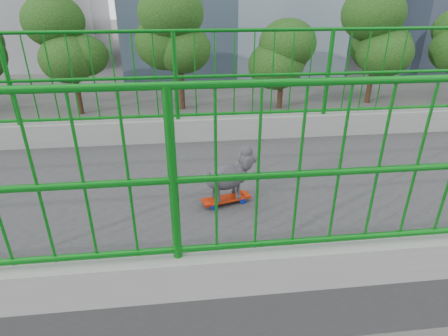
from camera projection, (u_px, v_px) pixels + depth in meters
name	position (u px, v px, depth m)	size (l,w,h in m)	color
road	(104.00, 189.00, 18.00)	(18.00, 90.00, 0.02)	black
street_trees	(141.00, 50.00, 27.68)	(5.30, 60.40, 7.26)	black
skateboard	(226.00, 199.00, 3.48)	(0.25, 0.48, 0.06)	red
poodle	(229.00, 174.00, 3.38)	(0.31, 0.54, 0.46)	#2A282C
car_2	(179.00, 177.00, 17.51)	(2.54, 5.52, 1.53)	silver
car_3	(377.00, 143.00, 21.59)	(1.89, 4.65, 1.35)	#B3070A
car_4	(219.00, 131.00, 23.52)	(1.63, 4.06, 1.38)	silver
car_6	(259.00, 208.00, 14.98)	(2.59, 5.61, 1.56)	black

